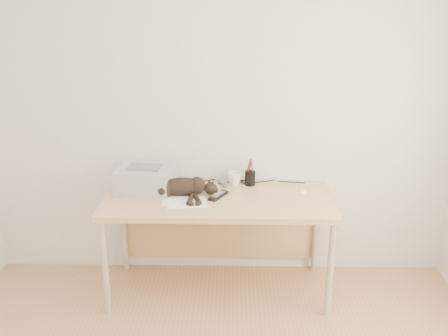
{
  "coord_description": "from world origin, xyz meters",
  "views": [
    {
      "loc": [
        0.1,
        -1.84,
        2.04
      ],
      "look_at": [
        0.04,
        1.34,
        0.98
      ],
      "focal_mm": 40.0,
      "sensor_mm": 36.0,
      "label": 1
    }
  ],
  "objects_px": {
    "desk": "(219,210)",
    "mug": "(234,179)",
    "mouse": "(303,190)",
    "pen_cup": "(250,178)",
    "printer": "(145,179)",
    "cat": "(179,188)"
  },
  "relations": [
    {
      "from": "cat",
      "to": "mouse",
      "type": "height_order",
      "value": "cat"
    },
    {
      "from": "cat",
      "to": "mug",
      "type": "relative_size",
      "value": 5.69
    },
    {
      "from": "cat",
      "to": "mouse",
      "type": "xyz_separation_m",
      "value": [
        0.88,
        0.08,
        -0.04
      ]
    },
    {
      "from": "desk",
      "to": "printer",
      "type": "xyz_separation_m",
      "value": [
        -0.53,
        0.05,
        0.22
      ]
    },
    {
      "from": "desk",
      "to": "printer",
      "type": "bearing_deg",
      "value": 174.79
    },
    {
      "from": "mouse",
      "to": "cat",
      "type": "bearing_deg",
      "value": -171.16
    },
    {
      "from": "printer",
      "to": "mouse",
      "type": "xyz_separation_m",
      "value": [
        1.13,
        -0.03,
        -0.07
      ]
    },
    {
      "from": "mouse",
      "to": "mug",
      "type": "bearing_deg",
      "value": 167.74
    },
    {
      "from": "cat",
      "to": "mouse",
      "type": "relative_size",
      "value": 5.51
    },
    {
      "from": "printer",
      "to": "mouse",
      "type": "bearing_deg",
      "value": -1.29
    },
    {
      "from": "mug",
      "to": "mouse",
      "type": "distance_m",
      "value": 0.51
    },
    {
      "from": "printer",
      "to": "pen_cup",
      "type": "relative_size",
      "value": 2.09
    },
    {
      "from": "pen_cup",
      "to": "mouse",
      "type": "height_order",
      "value": "pen_cup"
    },
    {
      "from": "pen_cup",
      "to": "desk",
      "type": "bearing_deg",
      "value": -142.59
    },
    {
      "from": "pen_cup",
      "to": "printer",
      "type": "bearing_deg",
      "value": -170.54
    },
    {
      "from": "desk",
      "to": "mug",
      "type": "distance_m",
      "value": 0.27
    },
    {
      "from": "desk",
      "to": "mouse",
      "type": "relative_size",
      "value": 14.44
    },
    {
      "from": "printer",
      "to": "mouse",
      "type": "height_order",
      "value": "printer"
    },
    {
      "from": "printer",
      "to": "mug",
      "type": "xyz_separation_m",
      "value": [
        0.64,
        0.12,
        -0.04
      ]
    },
    {
      "from": "cat",
      "to": "mug",
      "type": "xyz_separation_m",
      "value": [
        0.39,
        0.22,
        -0.01
      ]
    },
    {
      "from": "desk",
      "to": "mouse",
      "type": "height_order",
      "value": "mouse"
    },
    {
      "from": "cat",
      "to": "pen_cup",
      "type": "xyz_separation_m",
      "value": [
        0.51,
        0.23,
        -0.0
      ]
    }
  ]
}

